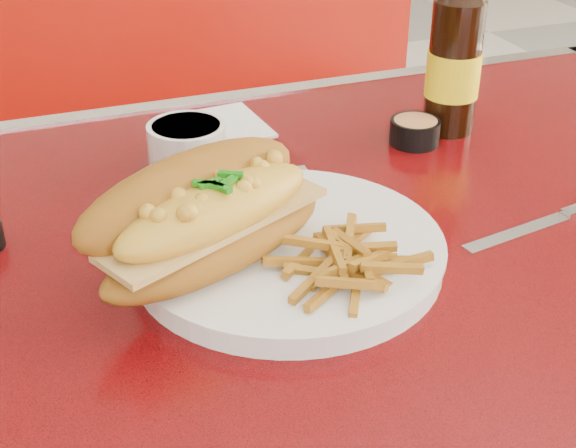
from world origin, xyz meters
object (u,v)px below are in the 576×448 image
object	(u,v)px
gravy_ramekin	(187,144)
dinner_plate	(288,250)
diner_table	(329,368)
fork	(320,201)
booth_bench_far	(175,246)
knife	(558,218)
beer_bottle	(455,55)
sauce_cup_right	(415,130)
mac_hoagie	(207,215)

from	to	relation	value
gravy_ramekin	dinner_plate	bearing A→B (deg)	-80.90
diner_table	gravy_ramekin	world-z (taller)	gravy_ramekin
fork	booth_bench_far	bearing A→B (deg)	3.16
booth_bench_far	gravy_ramekin	size ratio (longest dim) A/B	12.36
knife	dinner_plate	bearing A→B (deg)	165.26
booth_bench_far	beer_bottle	bearing A→B (deg)	-68.56
booth_bench_far	beer_bottle	xyz separation A→B (m)	(0.24, -0.61, 0.58)
gravy_ramekin	beer_bottle	world-z (taller)	beer_bottle
beer_bottle	knife	xyz separation A→B (m)	(-0.01, -0.24, -0.10)
sauce_cup_right	beer_bottle	world-z (taller)	beer_bottle
mac_hoagie	sauce_cup_right	size ratio (longest dim) A/B	4.07
gravy_ramekin	sauce_cup_right	xyz separation A→B (m)	(0.27, -0.04, -0.01)
diner_table	sauce_cup_right	bearing A→B (deg)	43.97
dinner_plate	gravy_ramekin	xyz separation A→B (m)	(-0.04, 0.23, 0.02)
booth_bench_far	knife	xyz separation A→B (m)	(0.23, -0.85, 0.49)
fork	gravy_ramekin	size ratio (longest dim) A/B	1.72
mac_hoagie	dinner_plate	bearing A→B (deg)	-23.74
knife	gravy_ramekin	bearing A→B (deg)	131.76
diner_table	fork	xyz separation A→B (m)	(0.00, 0.05, 0.18)
mac_hoagie	fork	bearing A→B (deg)	0.88
booth_bench_far	gravy_ramekin	distance (m)	0.79
mac_hoagie	beer_bottle	world-z (taller)	beer_bottle
fork	gravy_ramekin	distance (m)	0.19
fork	mac_hoagie	bearing A→B (deg)	118.65
dinner_plate	mac_hoagie	distance (m)	0.09
dinner_plate	mac_hoagie	bearing A→B (deg)	-178.88
diner_table	gravy_ramekin	distance (m)	0.30
mac_hoagie	sauce_cup_right	distance (m)	0.37
diner_table	beer_bottle	distance (m)	0.41
booth_bench_far	fork	distance (m)	0.92
booth_bench_far	knife	size ratio (longest dim) A/B	5.85
fork	knife	size ratio (longest dim) A/B	0.81
diner_table	beer_bottle	bearing A→B (deg)	39.34
fork	dinner_plate	bearing A→B (deg)	140.41
mac_hoagie	knife	world-z (taller)	mac_hoagie
fork	knife	distance (m)	0.24
knife	diner_table	bearing A→B (deg)	159.74
beer_bottle	knife	bearing A→B (deg)	-92.52
diner_table	beer_bottle	world-z (taller)	beer_bottle
diner_table	mac_hoagie	xyz separation A→B (m)	(-0.13, -0.02, 0.23)
diner_table	booth_bench_far	world-z (taller)	booth_bench_far
fork	sauce_cup_right	world-z (taller)	sauce_cup_right
dinner_plate	mac_hoagie	world-z (taller)	mac_hoagie
booth_bench_far	dinner_plate	bearing A→B (deg)	-93.76
mac_hoagie	gravy_ramekin	distance (m)	0.24
mac_hoagie	gravy_ramekin	world-z (taller)	mac_hoagie
diner_table	mac_hoagie	distance (m)	0.26
dinner_plate	sauce_cup_right	bearing A→B (deg)	39.27
dinner_plate	fork	bearing A→B (deg)	47.49
dinner_plate	beer_bottle	size ratio (longest dim) A/B	1.46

